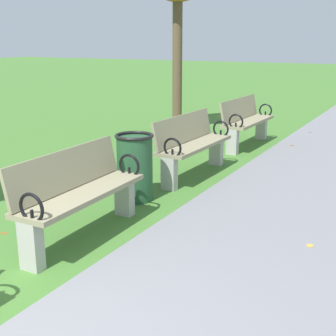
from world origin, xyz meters
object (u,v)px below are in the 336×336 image
object	(u,v)px
park_bench_3	(192,144)
park_bench_4	(246,121)
park_bench_2	(79,192)
trash_bin	(135,167)

from	to	relation	value
park_bench_3	park_bench_4	distance (m)	2.28
park_bench_2	park_bench_4	world-z (taller)	same
park_bench_2	park_bench_3	distance (m)	2.54
trash_bin	park_bench_3	bearing A→B (deg)	83.51
park_bench_2	park_bench_4	xyz separation A→B (m)	(0.00, 4.82, 0.00)
park_bench_2	park_bench_3	size ratio (longest dim) A/B	1.00
park_bench_3	park_bench_2	bearing A→B (deg)	-90.00
park_bench_4	trash_bin	size ratio (longest dim) A/B	1.92
park_bench_2	park_bench_4	size ratio (longest dim) A/B	1.00
park_bench_2	park_bench_3	world-z (taller)	same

